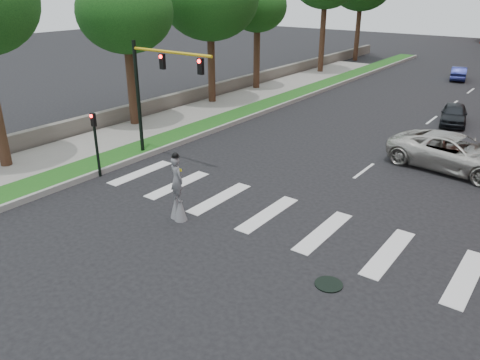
# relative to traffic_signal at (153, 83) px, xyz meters

# --- Properties ---
(ground_plane) EXTENTS (160.00, 160.00, 0.00)m
(ground_plane) POSITION_rel_traffic_signal_xyz_m (9.78, -3.00, -4.15)
(ground_plane) COLOR black
(ground_plane) RESTS_ON ground
(grass_median) EXTENTS (2.00, 60.00, 0.25)m
(grass_median) POSITION_rel_traffic_signal_xyz_m (-1.72, 17.00, -4.03)
(grass_median) COLOR #184C15
(grass_median) RESTS_ON ground
(median_curb) EXTENTS (0.20, 60.00, 0.28)m
(median_curb) POSITION_rel_traffic_signal_xyz_m (-0.67, 17.00, -4.01)
(median_curb) COLOR gray
(median_curb) RESTS_ON ground
(sidewalk_left) EXTENTS (4.00, 60.00, 0.18)m
(sidewalk_left) POSITION_rel_traffic_signal_xyz_m (-4.72, 7.00, -4.06)
(sidewalk_left) COLOR gray
(sidewalk_left) RESTS_ON ground
(stone_wall) EXTENTS (0.50, 56.00, 1.10)m
(stone_wall) POSITION_rel_traffic_signal_xyz_m (-7.22, 19.00, -3.60)
(stone_wall) COLOR #5D5850
(stone_wall) RESTS_ON ground
(manhole) EXTENTS (0.90, 0.90, 0.04)m
(manhole) POSITION_rel_traffic_signal_xyz_m (12.78, -5.00, -4.13)
(manhole) COLOR black
(manhole) RESTS_ON ground
(traffic_signal) EXTENTS (5.30, 0.23, 6.20)m
(traffic_signal) POSITION_rel_traffic_signal_xyz_m (0.00, 0.00, 0.00)
(traffic_signal) COLOR black
(traffic_signal) RESTS_ON ground
(secondary_signal) EXTENTS (0.25, 0.21, 3.23)m
(secondary_signal) POSITION_rel_traffic_signal_xyz_m (-0.52, -3.50, -2.20)
(secondary_signal) COLOR black
(secondary_signal) RESTS_ON ground
(stilt_performer) EXTENTS (0.83, 0.62, 2.87)m
(stilt_performer) POSITION_rel_traffic_signal_xyz_m (5.78, -4.50, -2.99)
(stilt_performer) COLOR #362115
(stilt_performer) RESTS_ON ground
(suv_crossing) EXTENTS (6.82, 3.81, 1.80)m
(suv_crossing) POSITION_rel_traffic_signal_xyz_m (13.33, 7.89, -3.25)
(suv_crossing) COLOR beige
(suv_crossing) RESTS_ON ground
(car_near) EXTENTS (2.41, 4.28, 1.38)m
(car_near) POSITION_rel_traffic_signal_xyz_m (11.18, 16.85, -3.46)
(car_near) COLOR black
(car_near) RESTS_ON ground
(car_mid) EXTENTS (2.16, 4.19, 1.31)m
(car_mid) POSITION_rel_traffic_signal_xyz_m (7.54, 33.79, -3.49)
(car_mid) COLOR navy
(car_mid) RESTS_ON ground
(tree_1) EXTENTS (5.96, 5.96, 9.79)m
(tree_1) POSITION_rel_traffic_signal_xyz_m (-5.94, 3.63, 3.06)
(tree_1) COLOR #362115
(tree_1) RESTS_ON ground
(tree_3) EXTENTS (5.01, 5.01, 9.20)m
(tree_3) POSITION_rel_traffic_signal_xyz_m (-5.99, 18.10, 2.85)
(tree_3) COLOR #362115
(tree_3) RESTS_ON ground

